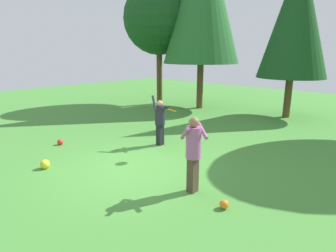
% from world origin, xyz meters
% --- Properties ---
extents(ground_plane, '(40.00, 40.00, 0.00)m').
position_xyz_m(ground_plane, '(0.00, 0.00, 0.00)').
color(ground_plane, '#478C38').
extents(person_thrower, '(0.63, 0.64, 1.72)m').
position_xyz_m(person_thrower, '(-0.76, 1.99, 0.92)').
color(person_thrower, black).
rests_on(person_thrower, ground_plane).
extents(person_catcher, '(0.75, 0.73, 1.76)m').
position_xyz_m(person_catcher, '(2.16, 0.04, 1.05)').
color(person_catcher, '#4C382D').
rests_on(person_catcher, ground_plane).
extents(frisbee, '(0.30, 0.29, 0.12)m').
position_xyz_m(frisbee, '(0.25, 1.47, 1.44)').
color(frisbee, orange).
extents(ball_red, '(0.20, 0.20, 0.20)m').
position_xyz_m(ball_red, '(-3.31, -0.35, 0.10)').
color(ball_red, red).
rests_on(ball_red, ground_plane).
extents(ball_orange, '(0.19, 0.19, 0.19)m').
position_xyz_m(ball_orange, '(3.10, -0.12, 0.10)').
color(ball_orange, orange).
rests_on(ball_orange, ground_plane).
extents(ball_yellow, '(0.26, 0.26, 0.26)m').
position_xyz_m(ball_yellow, '(-1.65, -1.65, 0.13)').
color(ball_yellow, yellow).
rests_on(ball_yellow, ground_plane).
extents(tree_center, '(3.16, 3.16, 7.55)m').
position_xyz_m(tree_center, '(0.81, 9.36, 4.72)').
color(tree_center, brown).
rests_on(tree_center, ground_plane).
extents(tree_far_left, '(4.15, 4.15, 7.09)m').
position_xyz_m(tree_far_left, '(-6.44, 7.85, 4.99)').
color(tree_far_left, brown).
rests_on(tree_far_left, ground_plane).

